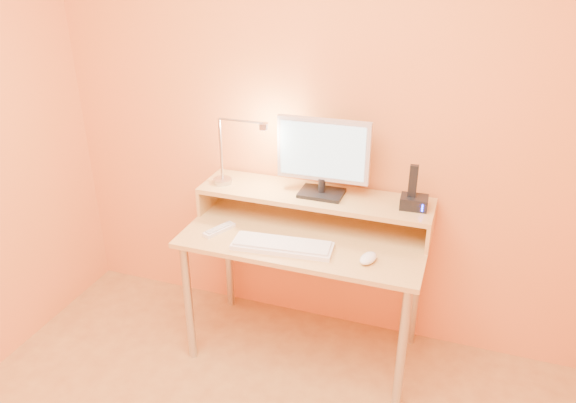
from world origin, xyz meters
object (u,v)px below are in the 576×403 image
at_px(keyboard, 282,246).
at_px(remote_control, 219,230).
at_px(monitor_panel, 323,150).
at_px(phone_dock, 414,202).
at_px(lamp_base, 223,181).
at_px(mouse, 368,258).

distance_m(keyboard, remote_control, 0.36).
height_order(monitor_panel, phone_dock, monitor_panel).
height_order(monitor_panel, remote_control, monitor_panel).
bearing_deg(monitor_panel, phone_dock, -2.94).
height_order(lamp_base, phone_dock, phone_dock).
relative_size(mouse, remote_control, 0.64).
bearing_deg(monitor_panel, remote_control, -151.34).
bearing_deg(lamp_base, monitor_panel, 4.27).
xyz_separation_m(keyboard, mouse, (0.41, 0.01, 0.01)).
bearing_deg(phone_dock, mouse, -119.99).
height_order(lamp_base, keyboard, lamp_base).
bearing_deg(monitor_panel, lamp_base, -177.43).
xyz_separation_m(phone_dock, keyboard, (-0.56, -0.31, -0.18)).
bearing_deg(keyboard, remote_control, 166.08).
relative_size(phone_dock, mouse, 1.13).
bearing_deg(lamp_base, mouse, -17.60).
distance_m(lamp_base, keyboard, 0.54).
bearing_deg(mouse, lamp_base, 177.72).
height_order(mouse, remote_control, mouse).
xyz_separation_m(monitor_panel, remote_control, (-0.46, -0.27, -0.39)).
xyz_separation_m(lamp_base, keyboard, (0.44, -0.28, -0.16)).
xyz_separation_m(monitor_panel, lamp_base, (-0.54, -0.04, -0.23)).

